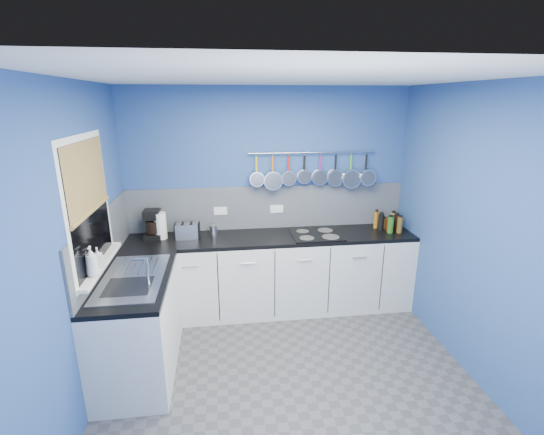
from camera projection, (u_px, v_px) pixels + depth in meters
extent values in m
cube|color=#47474C|center=(288.00, 377.00, 3.43)|extent=(3.20, 3.00, 0.02)
cube|color=white|center=(293.00, 76.00, 2.70)|extent=(3.20, 3.00, 0.02)
cube|color=#29498B|center=(268.00, 198.00, 4.50)|extent=(3.20, 0.02, 2.50)
cube|color=#29498B|center=(353.00, 372.00, 1.63)|extent=(3.20, 0.02, 2.50)
cube|color=#29498B|center=(76.00, 255.00, 2.86)|extent=(0.02, 3.00, 2.50)
cube|color=#29498B|center=(478.00, 236.00, 3.26)|extent=(0.02, 3.00, 2.50)
cube|color=slate|center=(268.00, 207.00, 4.50)|extent=(3.20, 0.02, 0.50)
cube|color=slate|center=(104.00, 239.00, 3.47)|extent=(0.02, 1.80, 0.50)
cube|color=silver|center=(271.00, 274.00, 4.44)|extent=(3.20, 0.60, 0.86)
cube|color=black|center=(271.00, 237.00, 4.31)|extent=(3.20, 0.60, 0.04)
cube|color=silver|center=(139.00, 326.00, 3.43)|extent=(0.60, 1.20, 0.86)
cube|color=black|center=(133.00, 280.00, 3.30)|extent=(0.60, 1.20, 0.04)
cube|color=white|center=(89.00, 205.00, 3.07)|extent=(0.01, 1.00, 1.10)
cube|color=black|center=(89.00, 205.00, 3.07)|extent=(0.01, 0.90, 1.00)
cube|color=olive|center=(86.00, 177.00, 3.00)|extent=(0.01, 0.90, 0.55)
cube|color=white|center=(100.00, 265.00, 3.22)|extent=(0.10, 0.98, 0.03)
cube|color=silver|center=(133.00, 277.00, 3.29)|extent=(0.50, 0.95, 0.01)
cube|color=white|center=(221.00, 211.00, 4.43)|extent=(0.15, 0.01, 0.09)
cube|color=white|center=(277.00, 209.00, 4.51)|extent=(0.15, 0.01, 0.09)
cylinder|color=silver|center=(312.00, 153.00, 4.35)|extent=(1.45, 0.02, 0.02)
imported|color=white|center=(91.00, 261.00, 2.95)|extent=(0.10, 0.10, 0.24)
imported|color=white|center=(98.00, 258.00, 3.10)|extent=(0.10, 0.10, 0.17)
cylinder|color=white|center=(161.00, 226.00, 4.18)|extent=(0.14, 0.14, 0.29)
cube|color=silver|center=(187.00, 231.00, 4.21)|extent=(0.26, 0.16, 0.16)
cylinder|color=silver|center=(213.00, 230.00, 4.30)|extent=(0.08, 0.08, 0.12)
cube|color=black|center=(316.00, 235.00, 4.32)|extent=(0.55, 0.48, 0.01)
cylinder|color=olive|center=(393.00, 220.00, 4.57)|extent=(0.06, 0.06, 0.18)
cylinder|color=brown|center=(383.00, 223.00, 4.55)|extent=(0.06, 0.06, 0.12)
cylinder|color=#8C5914|center=(376.00, 220.00, 4.54)|extent=(0.05, 0.05, 0.20)
cylinder|color=black|center=(396.00, 222.00, 4.48)|extent=(0.07, 0.07, 0.18)
cylinder|color=#4C190C|center=(389.00, 224.00, 4.47)|extent=(0.07, 0.07, 0.15)
cylinder|color=black|center=(381.00, 222.00, 4.47)|extent=(0.07, 0.07, 0.19)
cylinder|color=brown|center=(400.00, 225.00, 4.37)|extent=(0.06, 0.06, 0.19)
cylinder|color=#265919|center=(391.00, 225.00, 4.37)|extent=(0.07, 0.07, 0.19)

